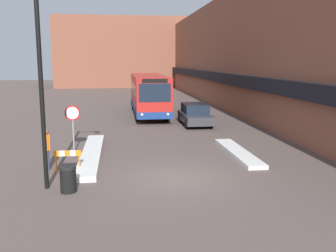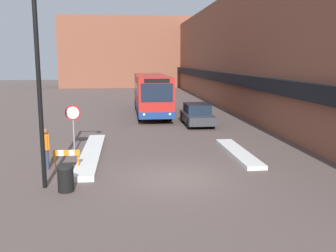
% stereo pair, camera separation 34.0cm
% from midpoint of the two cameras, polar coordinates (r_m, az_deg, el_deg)
% --- Properties ---
extents(ground_plane, '(160.00, 160.00, 0.00)m').
position_cam_midpoint_polar(ground_plane, '(14.96, 0.75, -7.93)').
color(ground_plane, brown).
extents(building_row_right, '(5.50, 60.00, 10.66)m').
position_cam_midpoint_polar(building_row_right, '(39.96, 10.20, 10.81)').
color(building_row_right, brown).
rests_on(building_row_right, ground_plane).
extents(building_backdrop_far, '(26.00, 8.00, 12.02)m').
position_cam_midpoint_polar(building_backdrop_far, '(68.20, -5.89, 11.07)').
color(building_backdrop_far, brown).
rests_on(building_backdrop_far, ground_plane).
extents(snow_bank_left, '(0.90, 8.14, 0.24)m').
position_cam_midpoint_polar(snow_bank_left, '(18.65, -12.08, -4.17)').
color(snow_bank_left, silver).
rests_on(snow_bank_left, ground_plane).
extents(snow_bank_right, '(0.90, 5.61, 0.18)m').
position_cam_midpoint_polar(snow_bank_right, '(18.95, 10.10, -3.96)').
color(snow_bank_right, silver).
rests_on(snow_bank_right, ground_plane).
extents(city_bus, '(2.62, 11.39, 3.38)m').
position_cam_midpoint_polar(city_bus, '(32.11, -3.28, 4.98)').
color(city_bus, red).
rests_on(city_bus, ground_plane).
extents(parked_car_front, '(1.91, 4.35, 1.54)m').
position_cam_midpoint_polar(parked_car_front, '(27.01, 3.78, 1.77)').
color(parked_car_front, '#38383D').
rests_on(parked_car_front, ground_plane).
extents(stop_sign, '(0.76, 0.08, 2.40)m').
position_cam_midpoint_polar(stop_sign, '(19.32, -14.81, 1.12)').
color(stop_sign, gray).
rests_on(stop_sign, ground_plane).
extents(street_lamp, '(1.46, 0.36, 7.12)m').
position_cam_midpoint_polar(street_lamp, '(13.78, -18.52, 8.43)').
color(street_lamp, black).
rests_on(street_lamp, ground_plane).
extents(pedestrian, '(0.35, 0.55, 1.76)m').
position_cam_midpoint_polar(pedestrian, '(16.76, -18.56, -2.77)').
color(pedestrian, '#333851').
rests_on(pedestrian, ground_plane).
extents(trash_bin, '(0.59, 0.59, 0.95)m').
position_cam_midpoint_polar(trash_bin, '(13.80, -15.67, -7.77)').
color(trash_bin, black).
rests_on(trash_bin, ground_plane).
extents(construction_barricade, '(1.10, 0.06, 0.94)m').
position_cam_midpoint_polar(construction_barricade, '(16.09, -15.65, -4.55)').
color(construction_barricade, orange).
rests_on(construction_barricade, ground_plane).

